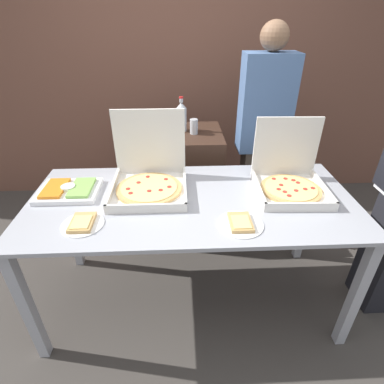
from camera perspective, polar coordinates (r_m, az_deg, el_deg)
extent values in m
plane|color=#423D38|center=(2.43, 0.00, -19.18)|extent=(16.00, 16.00, 0.00)
cube|color=brown|center=(3.29, -1.47, 22.87)|extent=(10.00, 0.06, 2.80)
cube|color=#A8AAB2|center=(1.85, 0.00, -1.66)|extent=(2.00, 0.91, 0.02)
cube|color=#A8AAB2|center=(2.04, -28.80, -18.92)|extent=(0.06, 0.06, 0.86)
cube|color=#A8AAB2|center=(2.11, 28.70, -17.04)|extent=(0.06, 0.06, 0.86)
cube|color=#A8AAB2|center=(2.58, -22.10, -5.46)|extent=(0.06, 0.06, 0.86)
cube|color=#A8AAB2|center=(2.63, 20.74, -4.37)|extent=(0.06, 0.06, 0.86)
cube|color=silver|center=(1.92, -8.12, 0.16)|extent=(0.47, 0.47, 0.02)
cube|color=silver|center=(1.71, -8.78, -2.87)|extent=(0.47, 0.02, 0.04)
cube|color=silver|center=(1.94, -14.85, 0.76)|extent=(0.02, 0.47, 0.04)
cube|color=silver|center=(1.89, -1.36, 1.09)|extent=(0.02, 0.47, 0.04)
cube|color=silver|center=(2.03, -8.08, 9.33)|extent=(0.47, 0.02, 0.45)
cylinder|color=tan|center=(1.91, -8.17, 0.65)|extent=(0.41, 0.41, 0.02)
cylinder|color=#F4D67F|center=(1.90, -8.19, 0.93)|extent=(0.35, 0.35, 0.00)
cylinder|color=#B22D23|center=(1.89, -4.34, 1.00)|extent=(0.03, 0.03, 0.00)
cylinder|color=#B22D23|center=(1.98, -4.97, 2.46)|extent=(0.03, 0.03, 0.00)
cylinder|color=#B22D23|center=(2.02, -8.42, 2.91)|extent=(0.03, 0.03, 0.00)
cylinder|color=#B22D23|center=(1.96, -10.16, 1.80)|extent=(0.03, 0.03, 0.00)
cylinder|color=#B22D23|center=(1.90, -12.09, 0.61)|extent=(0.03, 0.03, 0.00)
cylinder|color=#B22D23|center=(1.85, -11.61, -0.20)|extent=(0.03, 0.03, 0.00)
cylinder|color=#B22D23|center=(1.86, -8.16, 0.21)|extent=(0.03, 0.03, 0.00)
cylinder|color=#B22D23|center=(1.86, -5.99, 0.38)|extent=(0.03, 0.03, 0.00)
cube|color=silver|center=(1.99, 18.19, 0.05)|extent=(0.44, 0.44, 0.02)
cube|color=silver|center=(1.82, 20.11, -2.47)|extent=(0.43, 0.03, 0.04)
cube|color=silver|center=(1.92, 12.54, 0.79)|extent=(0.03, 0.43, 0.04)
cube|color=silver|center=(2.05, 23.74, 0.79)|extent=(0.03, 0.43, 0.04)
cube|color=silver|center=(2.09, 17.46, 8.17)|extent=(0.43, 0.03, 0.40)
cylinder|color=tan|center=(1.98, 18.28, 0.52)|extent=(0.37, 0.37, 0.02)
cylinder|color=#F4D67F|center=(1.98, 18.33, 0.79)|extent=(0.32, 0.32, 0.00)
cylinder|color=#B22D23|center=(2.02, 22.04, 0.71)|extent=(0.03, 0.03, 0.00)
cylinder|color=#B22D23|center=(2.05, 19.52, 1.71)|extent=(0.03, 0.03, 0.00)
cylinder|color=#B22D23|center=(2.07, 18.74, 2.15)|extent=(0.03, 0.03, 0.00)
cylinder|color=#B22D23|center=(2.07, 17.38, 2.45)|extent=(0.03, 0.03, 0.00)
cylinder|color=#B22D23|center=(2.05, 15.33, 2.45)|extent=(0.03, 0.03, 0.00)
cylinder|color=#B22D23|center=(1.99, 16.61, 1.31)|extent=(0.03, 0.03, 0.00)
cylinder|color=#B22D23|center=(1.93, 16.19, 0.52)|extent=(0.03, 0.03, 0.00)
cylinder|color=#B22D23|center=(1.92, 17.27, 0.05)|extent=(0.03, 0.03, 0.00)
cylinder|color=#B22D23|center=(1.88, 18.02, -0.66)|extent=(0.03, 0.03, 0.00)
cylinder|color=#B22D23|center=(1.95, 19.18, 0.32)|extent=(0.03, 0.03, 0.00)
cylinder|color=#B22D23|center=(1.99, 20.77, 0.54)|extent=(0.03, 0.03, 0.00)
cylinder|color=white|center=(1.73, -20.10, -5.81)|extent=(0.23, 0.23, 0.01)
cube|color=tan|center=(1.72, -20.18, -5.46)|extent=(0.12, 0.17, 0.02)
cube|color=#F4D67F|center=(1.70, -20.36, -5.39)|extent=(0.09, 0.12, 0.01)
cylinder|color=white|center=(1.65, 9.18, -6.06)|extent=(0.25, 0.25, 0.01)
cube|color=tan|center=(1.64, 9.21, -5.70)|extent=(0.12, 0.17, 0.02)
cube|color=#F4D67F|center=(1.62, 9.33, -5.63)|extent=(0.09, 0.12, 0.01)
cube|color=white|center=(2.04, -22.37, 0.15)|extent=(0.37, 0.29, 0.03)
cube|color=orange|center=(2.06, -24.66, 0.64)|extent=(0.13, 0.23, 0.02)
cube|color=#8CC65B|center=(2.01, -20.27, 0.77)|extent=(0.13, 0.23, 0.02)
cylinder|color=white|center=(2.03, -22.52, 0.80)|extent=(0.09, 0.09, 0.02)
cube|color=#382319|center=(2.78, -2.61, 1.54)|extent=(0.76, 0.58, 1.00)
cylinder|color=#B7BCC1|center=(2.59, -2.00, 13.61)|extent=(0.09, 0.09, 0.19)
cone|color=#B7BCC1|center=(2.56, -2.05, 16.17)|extent=(0.09, 0.09, 0.05)
cylinder|color=#B7BCC1|center=(2.55, -2.07, 17.06)|extent=(0.03, 0.03, 0.03)
cylinder|color=red|center=(2.54, -2.08, 17.55)|extent=(0.03, 0.03, 0.01)
cylinder|color=silver|center=(2.53, 0.37, 12.35)|extent=(0.07, 0.07, 0.12)
cylinder|color=silver|center=(2.51, 0.37, 13.70)|extent=(0.06, 0.06, 0.00)
cube|color=#473D33|center=(2.81, 11.85, -0.20)|extent=(0.28, 0.20, 0.88)
cube|color=#4C6B99|center=(2.50, 13.91, 15.91)|extent=(0.40, 0.22, 0.75)
sphere|color=brown|center=(2.43, 15.47, 26.76)|extent=(0.21, 0.21, 0.21)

